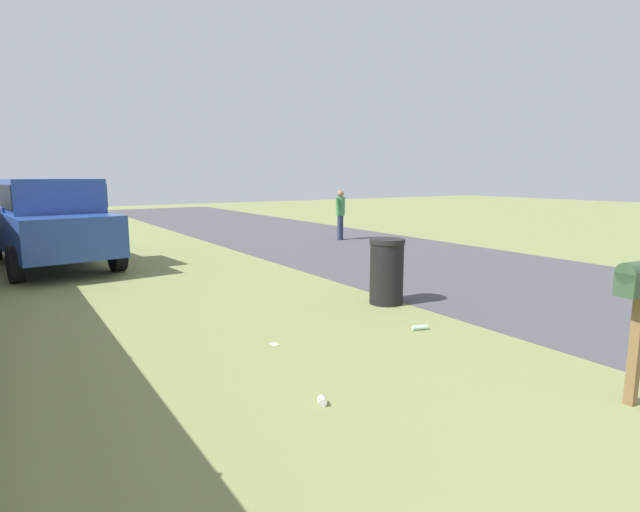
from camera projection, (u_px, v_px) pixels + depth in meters
The scene contains 6 objects.
pickup_truck at pixel (51, 221), 11.91m from camera, with size 5.51×2.70×2.09m.
trash_bin at pixel (387, 271), 8.53m from camera, with size 0.60×0.60×1.11m.
pedestrian at pixel (340, 211), 16.94m from camera, with size 0.30×0.52×1.67m.
litter_wrapper_midfield_a at pixel (274, 344), 6.52m from camera, with size 0.12×0.08×0.01m, color silver.
litter_cup_near_hydrant at pixel (322, 401), 4.79m from camera, with size 0.08×0.08×0.10m, color white.
litter_bottle_by_mailbox at pixel (419, 328), 7.12m from camera, with size 0.07×0.07×0.22m, color #B2D8BF.
Camera 1 is at (2.05, 3.71, 2.17)m, focal length 28.20 mm.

